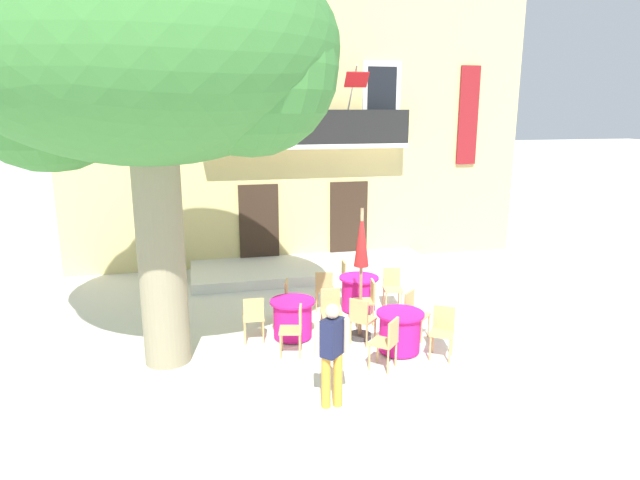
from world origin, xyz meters
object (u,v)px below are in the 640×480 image
(cafe_table_front, at_px, (293,318))
(cafe_chair_front_1, at_px, (292,299))
(pedestrian_near_entrance, at_px, (332,349))
(cafe_chair_front_0, at_px, (331,309))
(cafe_chair_front_2, at_px, (254,316))
(cafe_chair_near_tree_1, at_px, (324,288))
(cafe_chair_near_tree_2, at_px, (368,299))
(cafe_table_middle, at_px, (400,332))
(cafe_chair_middle_3, at_px, (443,328))
(cafe_umbrella, at_px, (361,255))
(cafe_chair_front_3, at_px, (295,327))
(ground_planter_left, at_px, (177,269))
(cafe_chair_middle_0, at_px, (414,311))
(cafe_chair_near_tree_3, at_px, (392,286))
(cafe_table_near_tree, at_px, (359,293))
(cafe_chair_near_tree_0, at_px, (348,277))
(cafe_chair_middle_2, at_px, (387,340))
(plane_tree, at_px, (142,59))
(cafe_chair_middle_1, at_px, (361,318))

(cafe_table_front, relative_size, cafe_chair_front_1, 0.95)
(cafe_chair_front_1, height_order, pedestrian_near_entrance, pedestrian_near_entrance)
(cafe_chair_front_0, bearing_deg, cafe_chair_front_2, -179.23)
(cafe_chair_near_tree_1, relative_size, cafe_chair_near_tree_2, 1.00)
(cafe_table_middle, height_order, pedestrian_near_entrance, pedestrian_near_entrance)
(cafe_chair_middle_3, xyz_separation_m, cafe_chair_front_2, (-3.20, 1.37, 0.00))
(cafe_chair_front_2, height_order, cafe_umbrella, cafe_umbrella)
(cafe_chair_front_2, relative_size, cafe_chair_front_3, 1.00)
(pedestrian_near_entrance, bearing_deg, cafe_chair_near_tree_2, 62.98)
(cafe_chair_front_0, xyz_separation_m, cafe_chair_front_1, (-0.64, 0.76, 0.00))
(cafe_chair_front_1, distance_m, ground_planter_left, 4.25)
(pedestrian_near_entrance, bearing_deg, cafe_table_front, 92.53)
(cafe_chair_near_tree_1, relative_size, cafe_chair_middle_0, 1.00)
(cafe_chair_near_tree_3, bearing_deg, cafe_table_near_tree, 175.15)
(cafe_table_near_tree, xyz_separation_m, cafe_chair_near_tree_0, (-0.02, 0.75, 0.14))
(cafe_chair_near_tree_2, xyz_separation_m, cafe_chair_front_2, (-2.39, -0.42, 0.00))
(cafe_table_near_tree, height_order, cafe_chair_middle_2, cafe_chair_middle_2)
(cafe_chair_middle_3, height_order, cafe_table_front, cafe_chair_middle_3)
(cafe_chair_near_tree_3, height_order, ground_planter_left, cafe_chair_near_tree_3)
(cafe_chair_middle_2, bearing_deg, cafe_umbrella, 92.32)
(cafe_chair_front_1, bearing_deg, cafe_chair_near_tree_3, 8.07)
(cafe_table_middle, xyz_separation_m, cafe_chair_front_1, (-1.66, 1.81, 0.14))
(cafe_chair_front_0, distance_m, cafe_chair_front_2, 1.51)
(cafe_table_front, height_order, pedestrian_near_entrance, pedestrian_near_entrance)
(cafe_chair_middle_2, bearing_deg, plane_tree, 161.56)
(cafe_chair_front_0, bearing_deg, cafe_chair_middle_0, -17.58)
(cafe_chair_near_tree_2, distance_m, cafe_table_front, 1.69)
(pedestrian_near_entrance, bearing_deg, cafe_umbrella, 63.37)
(cafe_table_front, height_order, cafe_chair_front_0, cafe_chair_front_0)
(cafe_chair_near_tree_0, height_order, cafe_chair_near_tree_1, same)
(cafe_umbrella, distance_m, ground_planter_left, 5.93)
(cafe_umbrella, bearing_deg, cafe_chair_front_2, 172.36)
(cafe_chair_middle_3, height_order, pedestrian_near_entrance, pedestrian_near_entrance)
(cafe_chair_near_tree_1, bearing_deg, ground_planter_left, 136.95)
(cafe_chair_near_tree_1, relative_size, ground_planter_left, 1.68)
(cafe_chair_middle_1, bearing_deg, cafe_table_near_tree, 74.33)
(cafe_chair_front_1, relative_size, cafe_chair_front_2, 1.00)
(cafe_chair_near_tree_2, height_order, cafe_chair_middle_1, same)
(plane_tree, bearing_deg, cafe_table_near_tree, 20.89)
(pedestrian_near_entrance, bearing_deg, plane_tree, 139.14)
(ground_planter_left, bearing_deg, cafe_umbrella, -52.36)
(cafe_chair_near_tree_1, distance_m, cafe_table_front, 1.59)
(cafe_chair_front_0, relative_size, cafe_chair_front_2, 1.00)
(cafe_chair_near_tree_3, height_order, cafe_chair_middle_2, same)
(cafe_chair_front_1, distance_m, cafe_chair_front_2, 1.17)
(cafe_chair_middle_3, xyz_separation_m, ground_planter_left, (-4.71, 5.67, -0.23))
(cafe_chair_near_tree_0, distance_m, cafe_umbrella, 2.51)
(cafe_table_near_tree, xyz_separation_m, ground_planter_left, (-3.94, 3.12, -0.09))
(cafe_chair_middle_2, bearing_deg, cafe_chair_middle_1, 96.53)
(cafe_chair_near_tree_0, xyz_separation_m, cafe_chair_near_tree_1, (-0.72, -0.62, 0.00))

